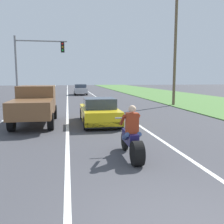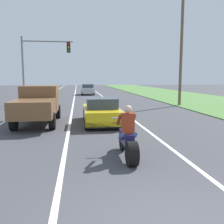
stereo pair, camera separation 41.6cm
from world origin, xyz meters
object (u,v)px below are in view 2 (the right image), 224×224
(pickup_truck_left_lane_brown, at_px, (38,103))
(distant_car_far_ahead, at_px, (88,89))
(motorcycle_with_rider, at_px, (128,140))
(sports_car_yellow, at_px, (101,112))
(traffic_light_mast_near, at_px, (39,60))

(pickup_truck_left_lane_brown, height_order, distant_car_far_ahead, pickup_truck_left_lane_brown)
(motorcycle_with_rider, bearing_deg, sports_car_yellow, 92.26)
(traffic_light_mast_near, bearing_deg, sports_car_yellow, -65.81)
(pickup_truck_left_lane_brown, distance_m, traffic_light_mast_near, 10.40)
(sports_car_yellow, height_order, pickup_truck_left_lane_brown, pickup_truck_left_lane_brown)
(pickup_truck_left_lane_brown, bearing_deg, sports_car_yellow, -6.34)
(motorcycle_with_rider, distance_m, pickup_truck_left_lane_brown, 7.31)
(motorcycle_with_rider, height_order, sports_car_yellow, motorcycle_with_rider)
(motorcycle_with_rider, xyz_separation_m, traffic_light_mast_near, (-4.85, 16.28, 3.40))
(motorcycle_with_rider, distance_m, traffic_light_mast_near, 17.32)
(sports_car_yellow, distance_m, traffic_light_mast_near, 11.75)
(sports_car_yellow, height_order, distant_car_far_ahead, distant_car_far_ahead)
(pickup_truck_left_lane_brown, relative_size, distant_car_far_ahead, 1.20)
(traffic_light_mast_near, bearing_deg, pickup_truck_left_lane_brown, -82.44)
(motorcycle_with_rider, relative_size, sports_car_yellow, 0.51)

